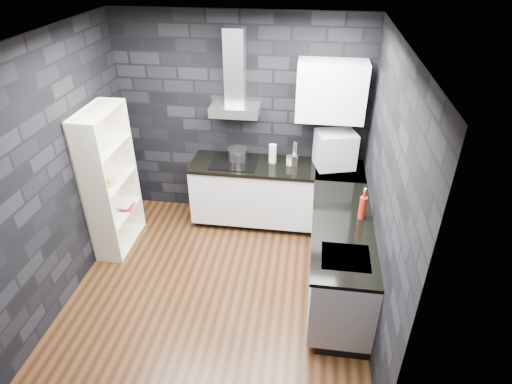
% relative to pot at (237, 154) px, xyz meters
% --- Properties ---
extents(ground, '(3.20, 3.20, 0.00)m').
position_rel_pot_xyz_m(ground, '(0.02, -1.36, -0.98)').
color(ground, '#482914').
extents(ceiling, '(3.20, 3.20, 0.00)m').
position_rel_pot_xyz_m(ceiling, '(0.02, -1.36, 1.72)').
color(ceiling, white).
extents(wall_back, '(3.20, 0.05, 2.70)m').
position_rel_pot_xyz_m(wall_back, '(0.02, 0.26, 0.37)').
color(wall_back, black).
rests_on(wall_back, ground).
extents(wall_front, '(3.20, 0.05, 2.70)m').
position_rel_pot_xyz_m(wall_front, '(0.02, -2.99, 0.37)').
color(wall_front, black).
rests_on(wall_front, ground).
extents(wall_left, '(0.05, 3.20, 2.70)m').
position_rel_pot_xyz_m(wall_left, '(-1.60, -1.36, 0.37)').
color(wall_left, black).
rests_on(wall_left, ground).
extents(wall_right, '(0.05, 3.20, 2.70)m').
position_rel_pot_xyz_m(wall_right, '(1.65, -1.36, 0.37)').
color(wall_right, black).
rests_on(wall_right, ground).
extents(toekick_back, '(2.18, 0.50, 0.10)m').
position_rel_pot_xyz_m(toekick_back, '(0.52, -0.02, -0.93)').
color(toekick_back, black).
rests_on(toekick_back, ground).
extents(toekick_right, '(0.50, 1.78, 0.10)m').
position_rel_pot_xyz_m(toekick_right, '(1.36, -1.26, -0.93)').
color(toekick_right, black).
rests_on(toekick_right, ground).
extents(counter_back_cab, '(2.20, 0.60, 0.76)m').
position_rel_pot_xyz_m(counter_back_cab, '(0.52, -0.06, -0.50)').
color(counter_back_cab, silver).
rests_on(counter_back_cab, ground).
extents(counter_right_cab, '(0.60, 1.80, 0.76)m').
position_rel_pot_xyz_m(counter_right_cab, '(1.32, -1.26, -0.50)').
color(counter_right_cab, silver).
rests_on(counter_right_cab, ground).
extents(counter_back_top, '(2.20, 0.62, 0.04)m').
position_rel_pot_xyz_m(counter_back_top, '(0.52, -0.07, -0.10)').
color(counter_back_top, black).
rests_on(counter_back_top, counter_back_cab).
extents(counter_right_top, '(0.62, 1.80, 0.04)m').
position_rel_pot_xyz_m(counter_right_top, '(1.31, -1.26, -0.10)').
color(counter_right_top, black).
rests_on(counter_right_top, counter_right_cab).
extents(counter_corner_top, '(0.62, 0.62, 0.04)m').
position_rel_pot_xyz_m(counter_corner_top, '(1.32, -0.06, -0.10)').
color(counter_corner_top, black).
rests_on(counter_corner_top, counter_right_cab).
extents(hood_body, '(0.60, 0.34, 0.12)m').
position_rel_pot_xyz_m(hood_body, '(-0.03, 0.07, 0.58)').
color(hood_body, silver).
rests_on(hood_body, wall_back).
extents(hood_chimney, '(0.24, 0.20, 0.90)m').
position_rel_pot_xyz_m(hood_chimney, '(-0.03, 0.14, 1.09)').
color(hood_chimney, silver).
rests_on(hood_chimney, hood_body).
extents(upper_cabinet, '(0.80, 0.35, 0.70)m').
position_rel_pot_xyz_m(upper_cabinet, '(1.12, 0.06, 0.87)').
color(upper_cabinet, white).
rests_on(upper_cabinet, wall_back).
extents(cooktop, '(0.58, 0.50, 0.01)m').
position_rel_pot_xyz_m(cooktop, '(-0.03, -0.06, -0.08)').
color(cooktop, black).
rests_on(cooktop, counter_back_top).
extents(sink_rim, '(0.44, 0.40, 0.01)m').
position_rel_pot_xyz_m(sink_rim, '(1.32, -1.76, -0.09)').
color(sink_rim, silver).
rests_on(sink_rim, counter_right_top).
extents(pot, '(0.29, 0.29, 0.14)m').
position_rel_pot_xyz_m(pot, '(0.00, 0.00, 0.00)').
color(pot, '#B8B9BC').
rests_on(pot, cooktop).
extents(glass_vase, '(0.10, 0.10, 0.24)m').
position_rel_pot_xyz_m(glass_vase, '(0.46, 0.01, 0.04)').
color(glass_vase, silver).
rests_on(glass_vase, counter_back_top).
extents(storage_jar, '(0.09, 0.09, 0.11)m').
position_rel_pot_xyz_m(storage_jar, '(0.68, -0.03, -0.03)').
color(storage_jar, beige).
rests_on(storage_jar, counter_back_top).
extents(utensil_crock, '(0.13, 0.13, 0.13)m').
position_rel_pot_xyz_m(utensil_crock, '(0.73, -0.02, -0.02)').
color(utensil_crock, '#B8B9BC').
rests_on(utensil_crock, counter_back_top).
extents(appliance_garage, '(0.55, 0.48, 0.47)m').
position_rel_pot_xyz_m(appliance_garage, '(1.23, 0.01, 0.14)').
color(appliance_garage, silver).
rests_on(appliance_garage, counter_back_top).
extents(red_bottle, '(0.09, 0.09, 0.25)m').
position_rel_pot_xyz_m(red_bottle, '(1.50, -1.11, 0.04)').
color(red_bottle, '#A6230D').
rests_on(red_bottle, counter_right_top).
extents(bookshelf, '(0.41, 0.83, 1.80)m').
position_rel_pot_xyz_m(bookshelf, '(-1.40, -0.77, -0.08)').
color(bookshelf, '#F2ECC9').
rests_on(bookshelf, ground).
extents(fruit_bowl, '(0.24, 0.24, 0.05)m').
position_rel_pot_xyz_m(fruit_bowl, '(-1.40, -0.84, -0.05)').
color(fruit_bowl, white).
rests_on(fruit_bowl, bookshelf).
extents(book_red, '(0.16, 0.04, 0.21)m').
position_rel_pot_xyz_m(book_red, '(-1.39, -0.65, -0.41)').
color(book_red, maroon).
rests_on(book_red, bookshelf).
extents(book_second, '(0.15, 0.04, 0.20)m').
position_rel_pot_xyz_m(book_second, '(-1.40, -0.64, -0.39)').
color(book_second, '#B2B2B2').
rests_on(book_second, bookshelf).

